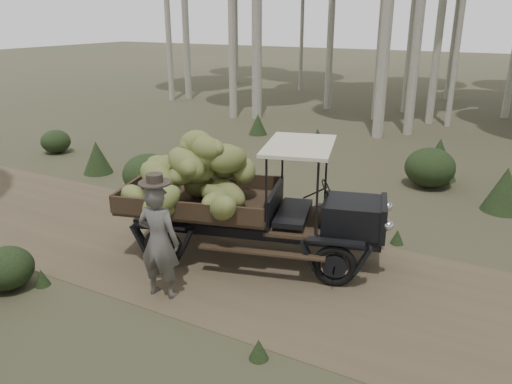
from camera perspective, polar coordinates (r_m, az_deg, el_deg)
ground at (r=8.54m, az=11.75°, el=-11.43°), size 120.00×120.00×0.00m
dirt_track at (r=8.54m, az=11.75°, el=-11.41°), size 70.00×4.00×0.01m
banana_truck at (r=9.13m, az=-4.16°, el=0.98°), size 5.10×3.10×2.46m
farmer at (r=8.06m, az=-11.04°, el=-5.41°), size 0.76×0.58×2.08m
undergrowth at (r=8.22m, az=-2.23°, el=-8.07°), size 24.46×19.48×1.31m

